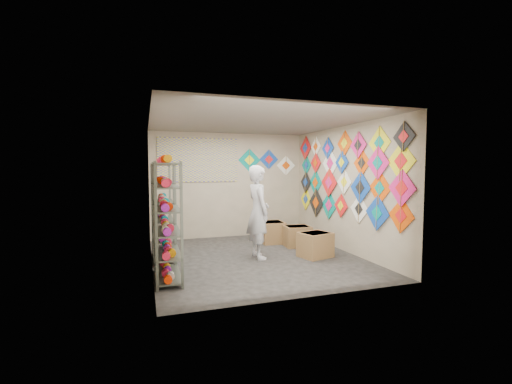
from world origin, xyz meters
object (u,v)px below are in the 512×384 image
object	(u,v)px
shelf_rack_back	(163,211)
carton_c	(272,232)
shelf_rack_front	(167,221)
carton_a	(315,245)
shopkeeper	(258,212)
carton_b	(297,236)

from	to	relation	value
shelf_rack_back	carton_c	bearing A→B (deg)	15.89
shelf_rack_front	carton_a	size ratio (longest dim) A/B	3.19
shelf_rack_front	shopkeeper	distance (m)	1.99
shopkeeper	carton_a	xyz separation A→B (m)	(1.12, -0.30, -0.68)
shelf_rack_front	carton_b	xyz separation A→B (m)	(2.99, 1.48, -0.71)
carton_a	shelf_rack_back	bearing A→B (deg)	150.06
shelf_rack_front	shelf_rack_back	size ratio (longest dim) A/B	1.00
carton_b	carton_c	xyz separation A→B (m)	(-0.40, 0.55, 0.02)
shelf_rack_back	carton_b	bearing A→B (deg)	3.48
carton_a	carton_c	world-z (taller)	carton_c
shelf_rack_front	carton_b	bearing A→B (deg)	26.39
shopkeeper	carton_b	distance (m)	1.51
carton_b	carton_c	world-z (taller)	carton_c
shelf_rack_front	shelf_rack_back	world-z (taller)	same
shelf_rack_front	shopkeeper	xyz separation A→B (m)	(1.82, 0.82, -0.02)
shopkeeper	carton_c	xyz separation A→B (m)	(0.77, 1.22, -0.67)
shopkeeper	carton_a	bearing A→B (deg)	-107.50
carton_c	shopkeeper	bearing A→B (deg)	-117.68
shopkeeper	carton_c	size ratio (longest dim) A/B	3.19
shelf_rack_back	shopkeeper	distance (m)	1.88
carton_a	shopkeeper	bearing A→B (deg)	149.98
shelf_rack_front	carton_b	world-z (taller)	shelf_rack_front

